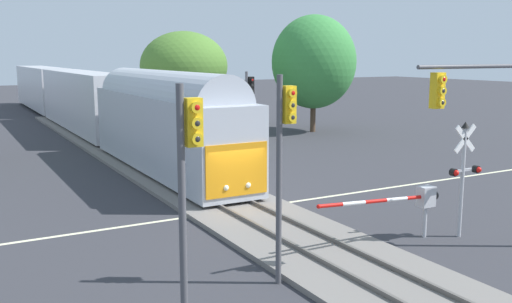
{
  "coord_description": "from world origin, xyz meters",
  "views": [
    {
      "loc": [
        -10.15,
        -19.96,
        6.23
      ],
      "look_at": [
        1.92,
        1.82,
        2.0
      ],
      "focal_mm": 39.76,
      "sensor_mm": 36.0,
      "label": 1
    }
  ],
  "objects_px": {
    "traffic_signal_near_left": "(188,175)",
    "maple_right_background": "(314,62)",
    "commuter_train": "(83,98)",
    "crossing_signal_mast": "(464,167)",
    "traffic_signal_median": "(284,146)",
    "traffic_signal_far_side": "(249,102)",
    "elm_centre_background": "(184,66)",
    "traffic_signal_near_right": "(506,107)",
    "crossing_gate_near": "(416,199)"
  },
  "relations": [
    {
      "from": "crossing_signal_mast",
      "to": "traffic_signal_near_left",
      "type": "distance_m",
      "value": 11.43
    },
    {
      "from": "crossing_signal_mast",
      "to": "elm_centre_background",
      "type": "distance_m",
      "value": 29.87
    },
    {
      "from": "traffic_signal_near_left",
      "to": "maple_right_background",
      "type": "height_order",
      "value": "maple_right_background"
    },
    {
      "from": "commuter_train",
      "to": "traffic_signal_near_left",
      "type": "bearing_deg",
      "value": -98.98
    },
    {
      "from": "traffic_signal_median",
      "to": "maple_right_background",
      "type": "bearing_deg",
      "value": 53.89
    },
    {
      "from": "maple_right_background",
      "to": "crossing_gate_near",
      "type": "bearing_deg",
      "value": -117.47
    },
    {
      "from": "commuter_train",
      "to": "traffic_signal_median",
      "type": "relative_size",
      "value": 10.35
    },
    {
      "from": "traffic_signal_near_right",
      "to": "traffic_signal_far_side",
      "type": "bearing_deg",
      "value": 87.81
    },
    {
      "from": "maple_right_background",
      "to": "traffic_signal_far_side",
      "type": "bearing_deg",
      "value": -139.85
    },
    {
      "from": "commuter_train",
      "to": "crossing_gate_near",
      "type": "xyz_separation_m",
      "value": [
        3.65,
        -34.0,
        -1.32
      ]
    },
    {
      "from": "maple_right_background",
      "to": "traffic_signal_near_right",
      "type": "bearing_deg",
      "value": -113.31
    },
    {
      "from": "commuter_train",
      "to": "traffic_signal_near_right",
      "type": "height_order",
      "value": "traffic_signal_near_right"
    },
    {
      "from": "commuter_train",
      "to": "traffic_signal_near_left",
      "type": "distance_m",
      "value": 37.54
    },
    {
      "from": "traffic_signal_near_left",
      "to": "traffic_signal_far_side",
      "type": "relative_size",
      "value": 1.07
    },
    {
      "from": "commuter_train",
      "to": "maple_right_background",
      "type": "xyz_separation_m",
      "value": [
        16.48,
        -9.31,
        2.97
      ]
    },
    {
      "from": "crossing_signal_mast",
      "to": "traffic_signal_median",
      "type": "relative_size",
      "value": 0.7
    },
    {
      "from": "commuter_train",
      "to": "traffic_signal_median",
      "type": "bearing_deg",
      "value": -93.72
    },
    {
      "from": "crossing_gate_near",
      "to": "crossing_signal_mast",
      "type": "relative_size",
      "value": 1.26
    },
    {
      "from": "commuter_train",
      "to": "crossing_gate_near",
      "type": "relative_size",
      "value": 11.65
    },
    {
      "from": "crossing_gate_near",
      "to": "traffic_signal_far_side",
      "type": "relative_size",
      "value": 0.96
    },
    {
      "from": "maple_right_background",
      "to": "crossing_signal_mast",
      "type": "bearing_deg",
      "value": -114.01
    },
    {
      "from": "traffic_signal_far_side",
      "to": "traffic_signal_median",
      "type": "xyz_separation_m",
      "value": [
        -7.78,
        -16.46,
        0.28
      ]
    },
    {
      "from": "traffic_signal_median",
      "to": "elm_centre_background",
      "type": "bearing_deg",
      "value": 72.94
    },
    {
      "from": "traffic_signal_median",
      "to": "elm_centre_background",
      "type": "xyz_separation_m",
      "value": [
        9.25,
        30.12,
        1.53
      ]
    },
    {
      "from": "elm_centre_background",
      "to": "traffic_signal_near_left",
      "type": "bearing_deg",
      "value": -111.74
    },
    {
      "from": "crossing_gate_near",
      "to": "traffic_signal_median",
      "type": "bearing_deg",
      "value": -170.11
    },
    {
      "from": "commuter_train",
      "to": "crossing_signal_mast",
      "type": "bearing_deg",
      "value": -81.41
    },
    {
      "from": "crossing_gate_near",
      "to": "traffic_signal_median",
      "type": "relative_size",
      "value": 0.89
    },
    {
      "from": "traffic_signal_far_side",
      "to": "traffic_signal_median",
      "type": "bearing_deg",
      "value": -115.31
    },
    {
      "from": "traffic_signal_near_right",
      "to": "traffic_signal_far_side",
      "type": "height_order",
      "value": "traffic_signal_near_right"
    },
    {
      "from": "crossing_signal_mast",
      "to": "traffic_signal_near_left",
      "type": "relative_size",
      "value": 0.71
    },
    {
      "from": "maple_right_background",
      "to": "elm_centre_background",
      "type": "xyz_separation_m",
      "value": [
        -9.51,
        4.41,
        -0.33
      ]
    },
    {
      "from": "traffic_signal_near_right",
      "to": "crossing_gate_near",
      "type": "bearing_deg",
      "value": 116.65
    },
    {
      "from": "traffic_signal_near_right",
      "to": "elm_centre_background",
      "type": "xyz_separation_m",
      "value": [
        2.14,
        31.45,
        0.69
      ]
    },
    {
      "from": "elm_centre_background",
      "to": "maple_right_background",
      "type": "bearing_deg",
      "value": -24.86
    },
    {
      "from": "crossing_gate_near",
      "to": "maple_right_background",
      "type": "bearing_deg",
      "value": 62.53
    },
    {
      "from": "maple_right_background",
      "to": "elm_centre_background",
      "type": "relative_size",
      "value": 1.16
    },
    {
      "from": "crossing_gate_near",
      "to": "traffic_signal_median",
      "type": "height_order",
      "value": "traffic_signal_median"
    },
    {
      "from": "traffic_signal_far_side",
      "to": "traffic_signal_median",
      "type": "distance_m",
      "value": 18.21
    },
    {
      "from": "traffic_signal_near_left",
      "to": "maple_right_background",
      "type": "bearing_deg",
      "value": 51.17
    },
    {
      "from": "traffic_signal_median",
      "to": "maple_right_background",
      "type": "relative_size",
      "value": 0.61
    },
    {
      "from": "crossing_signal_mast",
      "to": "traffic_signal_near_left",
      "type": "height_order",
      "value": "traffic_signal_near_left"
    },
    {
      "from": "traffic_signal_far_side",
      "to": "maple_right_background",
      "type": "bearing_deg",
      "value": 40.15
    },
    {
      "from": "crossing_gate_near",
      "to": "traffic_signal_far_side",
      "type": "height_order",
      "value": "traffic_signal_far_side"
    },
    {
      "from": "traffic_signal_near_right",
      "to": "traffic_signal_median",
      "type": "bearing_deg",
      "value": 169.44
    },
    {
      "from": "traffic_signal_near_right",
      "to": "maple_right_background",
      "type": "relative_size",
      "value": 0.65
    },
    {
      "from": "crossing_gate_near",
      "to": "elm_centre_background",
      "type": "bearing_deg",
      "value": 83.48
    },
    {
      "from": "crossing_gate_near",
      "to": "traffic_signal_near_right",
      "type": "relative_size",
      "value": 0.83
    },
    {
      "from": "traffic_signal_near_left",
      "to": "traffic_signal_far_side",
      "type": "xyz_separation_m",
      "value": [
        11.36,
        18.49,
        -0.24
      ]
    },
    {
      "from": "traffic_signal_near_right",
      "to": "commuter_train",
      "type": "bearing_deg",
      "value": 97.56
    }
  ]
}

